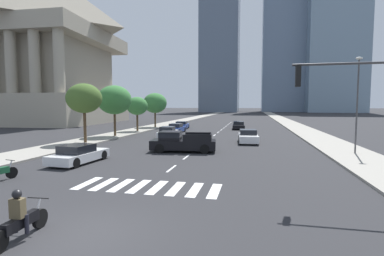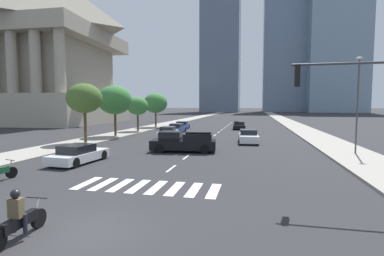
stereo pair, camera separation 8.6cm
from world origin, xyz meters
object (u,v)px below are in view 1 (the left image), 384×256
pickup_truck (180,142)px  sedan_blue_3 (182,125)px  sedan_white_5 (79,154)px  sedan_white_0 (248,137)px  sedan_black_4 (239,126)px  street_tree_second (114,100)px  sedan_blue_1 (176,128)px  street_tree_nearest (84,98)px  sedan_white_2 (168,132)px  motorcycle_lead (20,220)px  traffic_signal_near (372,97)px  street_lamp_east (357,98)px  street_tree_third (137,106)px  street_tree_fourth (155,103)px

pickup_truck → sedan_blue_3: size_ratio=1.23×
sedan_white_5 → sedan_white_0: bearing=-35.8°
sedan_black_4 → street_tree_second: bearing=-46.5°
sedan_blue_1 → street_tree_nearest: (-5.75, -13.28, 3.89)m
sedan_black_4 → sedan_blue_1: bearing=-49.5°
sedan_white_2 → street_tree_nearest: street_tree_nearest is taller
motorcycle_lead → traffic_signal_near: size_ratio=0.38×
sedan_blue_3 → traffic_signal_near: bearing=-158.3°
sedan_blue_1 → traffic_signal_near: size_ratio=0.77×
traffic_signal_near → sedan_black_4: bearing=-78.5°
street_lamp_east → street_tree_nearest: size_ratio=1.26×
sedan_black_4 → street_lamp_east: (9.97, -22.57, 3.82)m
sedan_black_4 → traffic_signal_near: size_ratio=0.84×
street_tree_nearest → street_lamp_east: bearing=-3.4°
pickup_truck → sedan_white_2: 10.52m
street_tree_second → sedan_white_2: bearing=7.5°
sedan_blue_1 → street_tree_nearest: street_tree_nearest is taller
sedan_white_5 → street_lamp_east: bearing=-65.0°
motorcycle_lead → sedan_white_5: motorcycle_lead is taller
sedan_blue_3 → street_tree_third: size_ratio=0.92×
sedan_white_2 → sedan_white_0: bearing=-111.2°
street_lamp_east → street_tree_fourth: size_ratio=1.27×
sedan_blue_3 → street_tree_third: street_tree_third is taller
sedan_blue_3 → street_tree_nearest: street_tree_nearest is taller
sedan_blue_3 → traffic_signal_near: (15.94, -32.55, 3.57)m
street_tree_nearest → street_tree_third: (-0.00, 13.17, -0.78)m
street_tree_third → sedan_white_5: bearing=-77.2°
sedan_blue_1 → sedan_white_2: sedan_white_2 is taller
sedan_white_5 → street_tree_fourth: bearing=13.8°
street_tree_nearest → street_tree_third: 13.20m
pickup_truck → street_lamp_east: (13.60, 1.18, 3.58)m
sedan_white_5 → street_lamp_east: 20.69m
sedan_white_0 → sedan_white_2: bearing=-111.2°
pickup_truck → sedan_blue_3: pickup_truck is taller
sedan_white_2 → street_lamp_east: bearing=-120.0°
sedan_blue_1 → sedan_white_5: 21.89m
street_tree_fourth → motorcycle_lead: bearing=-76.1°
street_tree_nearest → sedan_black_4: bearing=56.6°
pickup_truck → sedan_blue_1: pickup_truck is taller
traffic_signal_near → sedan_blue_1: bearing=-59.9°
sedan_blue_1 → street_tree_fourth: bearing=37.7°
sedan_white_0 → traffic_signal_near: size_ratio=0.76×
pickup_truck → sedan_white_0: bearing=-135.2°
sedan_blue_3 → street_lamp_east: street_lamp_east is taller
motorcycle_lead → sedan_white_5: bearing=22.0°
sedan_blue_3 → sedan_black_4: (9.07, 1.33, 0.01)m
traffic_signal_near → street_tree_nearest: street_tree_nearest is taller
sedan_black_4 → traffic_signal_near: 34.75m
sedan_blue_3 → street_tree_nearest: bearing=161.7°
sedan_blue_1 → sedan_white_2: 6.18m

